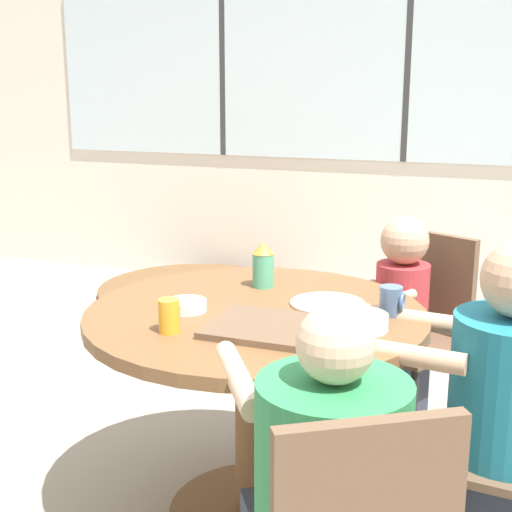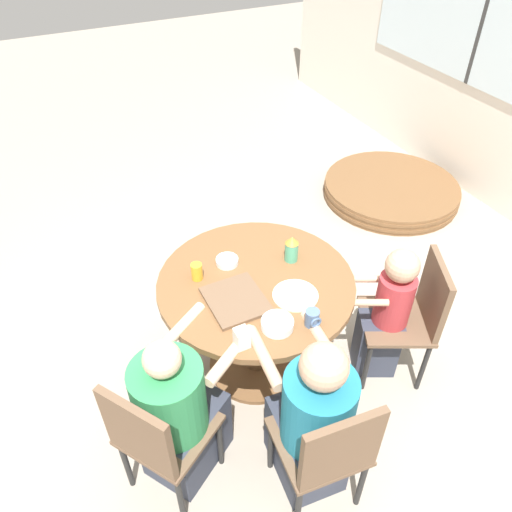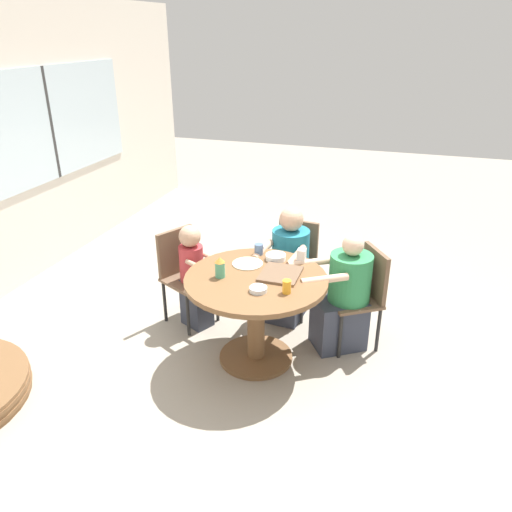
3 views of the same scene
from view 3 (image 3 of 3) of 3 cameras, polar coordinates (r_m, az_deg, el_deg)
The scene contains 16 objects.
ground_plane at distance 4.20m, azimuth -0.00°, elevation -11.57°, with size 16.00×16.00×0.00m, color gray.
dining_table at distance 3.90m, azimuth -0.00°, elevation -5.02°, with size 1.10×1.10×0.75m.
chair_for_woman_green_shirt at distance 4.23m, azimuth 12.19°, elevation -3.76°, with size 0.55×0.55×0.86m.
chair_for_man_blue_shirt at distance 4.68m, azimuth 4.45°, elevation -0.29°, with size 0.44×0.44×0.86m.
chair_for_toddler at distance 4.53m, azimuth -8.38°, elevation -1.38°, with size 0.54×0.54×0.86m.
person_woman_green_shirt at distance 4.19m, azimuth 9.98°, elevation -4.90°, with size 0.62×0.70×1.01m.
person_man_blue_shirt at distance 4.56m, azimuth 3.73°, elevation -1.62°, with size 0.66×0.40×1.05m.
person_toddler at distance 4.45m, azimuth -7.10°, elevation -2.62°, with size 0.36×0.43×0.95m.
food_tray_dark at distance 3.84m, azimuth 2.81°, elevation -2.05°, with size 0.33×0.29×0.02m.
coffee_mug at distance 4.17m, azimuth 0.33°, elevation 0.80°, with size 0.08×0.07×0.09m.
sippy_cup at distance 3.79m, azimuth -4.14°, elevation -1.25°, with size 0.08×0.08×0.16m.
juice_glass at distance 3.57m, azimuth 3.53°, elevation -3.52°, with size 0.06×0.06×0.10m.
milk_carton_small at distance 4.05m, azimuth 5.22°, elevation 0.05°, with size 0.07×0.07×0.11m.
bowl_white_shallow at distance 4.08m, azimuth 2.27°, elevation -0.12°, with size 0.16×0.16×0.05m.
bowl_cereal at distance 3.60m, azimuth 0.26°, elevation -3.83°, with size 0.13×0.13×0.04m.
plate_tortillas at distance 4.01m, azimuth -0.97°, elevation -0.88°, with size 0.25×0.25×0.01m.
Camera 3 is at (-3.22, -1.04, 2.48)m, focal length 35.00 mm.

